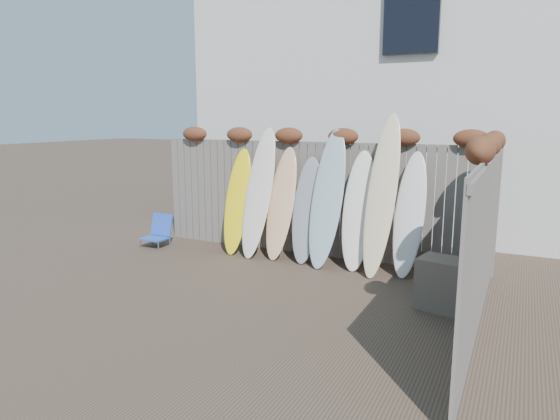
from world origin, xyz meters
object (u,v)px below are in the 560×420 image
at_px(beach_chair, 158,231).
at_px(lattice_panel, 471,241).
at_px(surfboard_0, 237,201).
at_px(wooden_crate, 442,284).

height_order(beach_chair, lattice_panel, lattice_panel).
xyz_separation_m(beach_chair, surfboard_0, (1.56, 0.32, 0.65)).
distance_m(beach_chair, surfboard_0, 1.72).
distance_m(beach_chair, lattice_panel, 5.63).
height_order(beach_chair, surfboard_0, surfboard_0).
xyz_separation_m(wooden_crate, lattice_panel, (0.27, 0.52, 0.47)).
bearing_deg(surfboard_0, wooden_crate, -21.06).
relative_size(beach_chair, surfboard_0, 0.31).
bearing_deg(wooden_crate, surfboard_0, 161.69).
height_order(lattice_panel, surfboard_0, surfboard_0).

